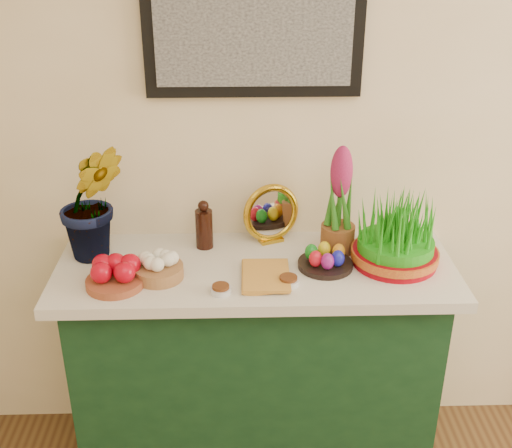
{
  "coord_description": "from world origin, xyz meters",
  "views": [
    {
      "loc": [
        -0.54,
        0.04,
        2.01
      ],
      "look_at": [
        -0.49,
        1.95,
        1.07
      ],
      "focal_mm": 45.0,
      "sensor_mm": 36.0,
      "label": 1
    }
  ],
  "objects_px": {
    "sideboard": "(256,369)",
    "hyacinth_green": "(90,183)",
    "book": "(242,276)",
    "wheatgrass_sabzeh": "(397,235)",
    "mirror": "(271,214)"
  },
  "relations": [
    {
      "from": "sideboard",
      "to": "hyacinth_green",
      "type": "height_order",
      "value": "hyacinth_green"
    },
    {
      "from": "sideboard",
      "to": "book",
      "type": "bearing_deg",
      "value": -115.06
    },
    {
      "from": "sideboard",
      "to": "wheatgrass_sabzeh",
      "type": "distance_m",
      "value": 0.75
    },
    {
      "from": "sideboard",
      "to": "book",
      "type": "height_order",
      "value": "book"
    },
    {
      "from": "mirror",
      "to": "book",
      "type": "xyz_separation_m",
      "value": [
        -0.11,
        -0.29,
        -0.09
      ]
    },
    {
      "from": "hyacinth_green",
      "to": "wheatgrass_sabzeh",
      "type": "bearing_deg",
      "value": -18.47
    },
    {
      "from": "book",
      "to": "hyacinth_green",
      "type": "bearing_deg",
      "value": 161.07
    },
    {
      "from": "sideboard",
      "to": "mirror",
      "type": "relative_size",
      "value": 5.77
    },
    {
      "from": "wheatgrass_sabzeh",
      "to": "mirror",
      "type": "bearing_deg",
      "value": 155.9
    },
    {
      "from": "book",
      "to": "wheatgrass_sabzeh",
      "type": "height_order",
      "value": "wheatgrass_sabzeh"
    },
    {
      "from": "sideboard",
      "to": "hyacinth_green",
      "type": "relative_size",
      "value": 2.31
    },
    {
      "from": "wheatgrass_sabzeh",
      "to": "sideboard",
      "type": "bearing_deg",
      "value": 179.04
    },
    {
      "from": "hyacinth_green",
      "to": "mirror",
      "type": "distance_m",
      "value": 0.66
    },
    {
      "from": "mirror",
      "to": "wheatgrass_sabzeh",
      "type": "distance_m",
      "value": 0.47
    },
    {
      "from": "sideboard",
      "to": "book",
      "type": "xyz_separation_m",
      "value": [
        -0.05,
        -0.11,
        0.48
      ]
    }
  ]
}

